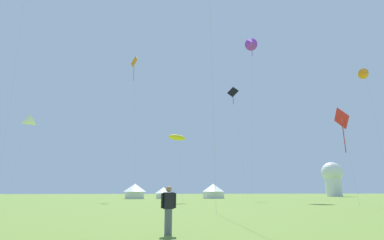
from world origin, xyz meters
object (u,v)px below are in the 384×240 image
object	(u,v)px
kite_orange_delta	(366,74)
observatory_dome	(332,177)
kite_white_delta	(27,121)
kite_black_diamond	(233,93)
kite_red_diamond	(342,120)
festival_tent_center	(135,190)
kite_pink_diamond	(24,0)
kite_yellow_parafoil	(177,138)
kite_orange_diamond	(134,64)
person_spectator	(168,210)
festival_tent_right	(164,192)
kite_purple_delta	(252,44)
festival_tent_left	(213,190)

from	to	relation	value
kite_orange_delta	observatory_dome	distance (m)	56.40
kite_white_delta	observatory_dome	bearing A→B (deg)	17.59
kite_black_diamond	kite_red_diamond	size ratio (longest dim) A/B	2.15
festival_tent_center	observatory_dome	world-z (taller)	observatory_dome
kite_orange_delta	kite_black_diamond	world-z (taller)	kite_black_diamond
kite_orange_delta	kite_pink_diamond	bearing A→B (deg)	170.35
kite_white_delta	kite_yellow_parafoil	bearing A→B (deg)	-27.29
kite_orange_diamond	person_spectator	bearing A→B (deg)	-86.03
kite_yellow_parafoil	festival_tent_right	distance (m)	23.56
kite_orange_delta	kite_red_diamond	distance (m)	16.87
festival_tent_right	observatory_dome	distance (m)	58.84
kite_white_delta	person_spectator	world-z (taller)	kite_white_delta
kite_purple_delta	kite_red_diamond	distance (m)	36.63
kite_yellow_parafoil	festival_tent_center	distance (m)	24.27
kite_white_delta	kite_purple_delta	world-z (taller)	kite_purple_delta
kite_purple_delta	observatory_dome	xyz separation A→B (m)	(37.20, 28.34, -28.39)
kite_orange_delta	kite_purple_delta	world-z (taller)	kite_purple_delta
kite_white_delta	kite_orange_delta	bearing A→B (deg)	-20.95
person_spectator	observatory_dome	distance (m)	94.63
kite_yellow_parafoil	kite_orange_delta	size ratio (longest dim) A/B	0.50
kite_yellow_parafoil	kite_red_diamond	world-z (taller)	kite_red_diamond
kite_orange_diamond	kite_purple_delta	world-z (taller)	kite_purple_delta
festival_tent_center	festival_tent_left	size ratio (longest dim) A/B	0.99
kite_black_diamond	festival_tent_center	size ratio (longest dim) A/B	4.84
kite_orange_diamond	kite_pink_diamond	xyz separation A→B (m)	(-17.90, -14.58, 3.17)
kite_orange_diamond	person_spectator	distance (m)	56.84
kite_white_delta	kite_red_diamond	distance (m)	53.58
kite_white_delta	kite_orange_diamond	bearing A→B (deg)	6.93
kite_black_diamond	festival_tent_right	bearing A→B (deg)	145.51
kite_white_delta	festival_tent_right	bearing A→B (deg)	16.35
kite_orange_diamond	kite_black_diamond	world-z (taller)	kite_orange_diamond
festival_tent_center	kite_yellow_parafoil	bearing A→B (deg)	-73.80
kite_white_delta	kite_red_diamond	bearing A→B (deg)	-32.99
kite_orange_delta	observatory_dome	size ratio (longest dim) A/B	1.91
kite_white_delta	kite_orange_diamond	distance (m)	24.51
person_spectator	observatory_dome	world-z (taller)	observatory_dome
kite_orange_diamond	person_spectator	size ratio (longest dim) A/B	18.04
person_spectator	observatory_dome	xyz separation A→B (m)	(60.00, 73.00, 5.16)
kite_white_delta	festival_tent_center	distance (m)	25.74
festival_tent_left	observatory_dome	xyz separation A→B (m)	(44.30, 18.31, 4.21)
kite_black_diamond	festival_tent_right	distance (m)	26.82
kite_yellow_parafoil	kite_pink_diamond	world-z (taller)	kite_pink_diamond
festival_tent_center	kite_black_diamond	bearing A→B (deg)	-25.29
kite_orange_diamond	kite_red_diamond	size ratio (longest dim) A/B	2.80
kite_white_delta	kite_orange_delta	world-z (taller)	kite_orange_delta
kite_yellow_parafoil	kite_purple_delta	size ratio (longest dim) A/B	0.28
festival_tent_left	kite_orange_delta	bearing A→B (deg)	-59.22
kite_black_diamond	observatory_dome	size ratio (longest dim) A/B	2.21
kite_red_diamond	festival_tent_right	size ratio (longest dim) A/B	2.94
kite_orange_delta	festival_tent_right	bearing A→B (deg)	134.53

